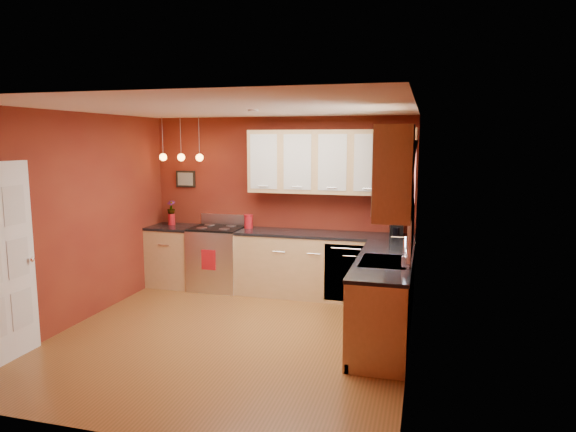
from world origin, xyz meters
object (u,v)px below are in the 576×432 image
(red_canister, at_px, (248,221))
(soap_pump, at_px, (406,259))
(gas_range, at_px, (217,258))
(coffee_maker, at_px, (396,227))
(sink, at_px, (384,263))

(red_canister, relative_size, soap_pump, 1.09)
(gas_range, distance_m, coffee_maker, 2.72)
(gas_range, bearing_deg, sink, -29.78)
(coffee_maker, relative_size, soap_pump, 1.39)
(sink, height_order, coffee_maker, sink)
(sink, bearing_deg, red_canister, 143.14)
(gas_range, bearing_deg, red_canister, 13.49)
(sink, relative_size, soap_pump, 3.71)
(gas_range, height_order, coffee_maker, coffee_maker)
(sink, xyz_separation_m, coffee_maker, (0.04, 1.60, 0.15))
(soap_pump, bearing_deg, gas_range, 148.53)
(gas_range, xyz_separation_m, sink, (2.62, -1.50, 0.43))
(red_canister, bearing_deg, gas_range, -166.51)
(red_canister, distance_m, coffee_maker, 2.19)
(gas_range, distance_m, red_canister, 0.74)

